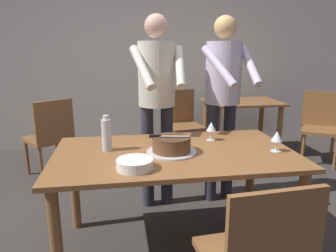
% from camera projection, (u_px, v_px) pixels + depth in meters
% --- Properties ---
extents(ground_plane, '(14.00, 14.00, 0.00)m').
position_uv_depth(ground_plane, '(174.00, 246.00, 2.34)').
color(ground_plane, '#383330').
extents(back_wall, '(10.00, 0.12, 2.70)m').
position_uv_depth(back_wall, '(143.00, 54.00, 4.56)').
color(back_wall, silver).
rests_on(back_wall, ground_plane).
extents(main_dining_table, '(1.64, 0.93, 0.75)m').
position_uv_depth(main_dining_table, '(174.00, 165.00, 2.18)').
color(main_dining_table, brown).
rests_on(main_dining_table, ground_plane).
extents(cake_on_platter, '(0.34, 0.34, 0.11)m').
position_uv_depth(cake_on_platter, '(171.00, 145.00, 2.12)').
color(cake_on_platter, silver).
rests_on(cake_on_platter, main_dining_table).
extents(cake_knife, '(0.27, 0.07, 0.02)m').
position_uv_depth(cake_knife, '(161.00, 136.00, 2.10)').
color(cake_knife, silver).
rests_on(cake_knife, cake_on_platter).
extents(plate_stack, '(0.22, 0.22, 0.06)m').
position_uv_depth(plate_stack, '(135.00, 164.00, 1.84)').
color(plate_stack, white).
rests_on(plate_stack, main_dining_table).
extents(wine_glass_near, '(0.08, 0.08, 0.14)m').
position_uv_depth(wine_glass_near, '(277.00, 137.00, 2.13)').
color(wine_glass_near, silver).
rests_on(wine_glass_near, main_dining_table).
extents(wine_glass_far, '(0.08, 0.08, 0.14)m').
position_uv_depth(wine_glass_far, '(211.00, 127.00, 2.39)').
color(wine_glass_far, silver).
rests_on(wine_glass_far, main_dining_table).
extents(water_bottle, '(0.07, 0.07, 0.25)m').
position_uv_depth(water_bottle, '(107.00, 134.00, 2.15)').
color(water_bottle, silver).
rests_on(water_bottle, main_dining_table).
extents(person_cutting_cake, '(0.47, 0.56, 1.72)m').
position_uv_depth(person_cutting_cake, '(157.00, 91.00, 2.72)').
color(person_cutting_cake, '#2D2D38').
rests_on(person_cutting_cake, ground_plane).
extents(person_standing_beside, '(0.46, 0.57, 1.72)m').
position_uv_depth(person_standing_beside, '(223.00, 89.00, 2.84)').
color(person_standing_beside, '#2D2D38').
rests_on(person_standing_beside, ground_plane).
extents(background_table, '(1.00, 0.70, 0.74)m').
position_uv_depth(background_table, '(242.00, 113.00, 4.28)').
color(background_table, brown).
rests_on(background_table, ground_plane).
extents(background_chair_0, '(0.51, 0.51, 0.90)m').
position_uv_depth(background_chair_0, '(182.00, 121.00, 4.18)').
color(background_chair_0, brown).
rests_on(background_chair_0, ground_plane).
extents(background_chair_1, '(0.60, 0.60, 0.90)m').
position_uv_depth(background_chair_1, '(320.00, 124.00, 3.99)').
color(background_chair_1, brown).
rests_on(background_chair_1, ground_plane).
extents(background_chair_2, '(0.62, 0.62, 0.90)m').
position_uv_depth(background_chair_2, '(50.00, 135.00, 3.51)').
color(background_chair_2, brown).
rests_on(background_chair_2, ground_plane).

